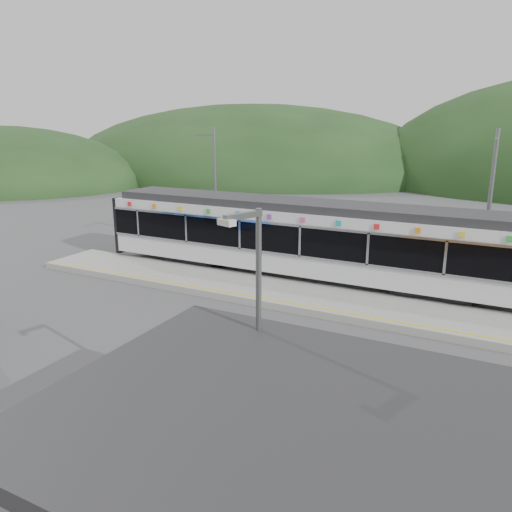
% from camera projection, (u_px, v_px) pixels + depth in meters
% --- Properties ---
extents(ground, '(120.00, 120.00, 0.00)m').
position_uv_depth(ground, '(256.00, 325.00, 18.35)').
color(ground, '#4C4C4F').
rests_on(ground, ground).
extents(hills, '(146.00, 149.00, 26.00)m').
position_uv_depth(hills, '(451.00, 307.00, 20.15)').
color(hills, '#1E3D19').
rests_on(hills, ground).
extents(platform, '(26.00, 3.20, 0.30)m').
position_uv_depth(platform, '(291.00, 295.00, 21.15)').
color(platform, '#9E9E99').
rests_on(platform, ground).
extents(yellow_line, '(26.00, 0.10, 0.01)m').
position_uv_depth(yellow_line, '(279.00, 301.00, 19.99)').
color(yellow_line, yellow).
rests_on(yellow_line, platform).
extents(train, '(20.44, 3.01, 3.74)m').
position_uv_depth(train, '(303.00, 237.00, 23.25)').
color(train, black).
rests_on(train, ground).
extents(catenary_mast_west, '(0.18, 1.80, 7.00)m').
position_uv_depth(catenary_mast_west, '(215.00, 189.00, 27.87)').
color(catenary_mast_west, slate).
rests_on(catenary_mast_west, ground).
extents(catenary_mast_east, '(0.18, 1.80, 7.00)m').
position_uv_depth(catenary_mast_east, '(489.00, 208.00, 21.66)').
color(catenary_mast_east, slate).
rests_on(catenary_mast_east, ground).
extents(station_shelter, '(9.20, 6.20, 3.00)m').
position_uv_depth(station_shelter, '(334.00, 508.00, 7.56)').
color(station_shelter, olive).
rests_on(station_shelter, ground).
extents(lamp_post, '(0.41, 1.04, 5.58)m').
position_uv_depth(lamp_post, '(256.00, 316.00, 10.30)').
color(lamp_post, slate).
rests_on(lamp_post, ground).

